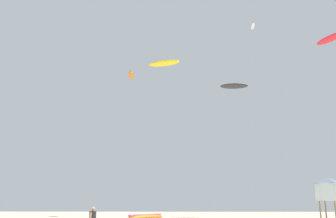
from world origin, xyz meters
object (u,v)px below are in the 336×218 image
object	(u,v)px
kite_aloft_3	(131,75)
kite_aloft_5	(164,63)
kite_aloft_2	(234,86)
kite_grounded_far	(146,218)
lifeguard_tower	(329,189)
kite_aloft_4	(253,26)
kite_aloft_1	(331,38)

from	to	relation	value
kite_aloft_3	kite_aloft_5	xyz separation A→B (m)	(6.01, -15.65, -4.06)
kite_aloft_2	kite_aloft_5	world-z (taller)	kite_aloft_2
kite_grounded_far	lifeguard_tower	distance (m)	18.29
lifeguard_tower	kite_aloft_5	bearing A→B (deg)	171.83
kite_aloft_3	kite_aloft_4	world-z (taller)	kite_aloft_4
lifeguard_tower	kite_aloft_1	size ratio (longest dim) A/B	1.41
lifeguard_tower	kite_aloft_5	xyz separation A→B (m)	(-16.42, 2.36, 14.34)
kite_grounded_far	kite_aloft_4	world-z (taller)	kite_aloft_4
kite_aloft_2	kite_aloft_3	bearing A→B (deg)	165.75
kite_grounded_far	kite_aloft_4	bearing A→B (deg)	30.77
kite_aloft_2	kite_aloft_3	world-z (taller)	kite_aloft_3
kite_aloft_5	kite_aloft_4	bearing A→B (deg)	23.98
kite_aloft_5	kite_aloft_3	bearing A→B (deg)	111.00
lifeguard_tower	kite_aloft_2	xyz separation A→B (m)	(-6.75, 14.02, 15.16)
lifeguard_tower	kite_aloft_2	size ratio (longest dim) A/B	1.03
lifeguard_tower	kite_aloft_3	size ratio (longest dim) A/B	1.15
kite_aloft_1	kite_aloft_3	distance (m)	34.38
kite_aloft_2	kite_aloft_3	xyz separation A→B (m)	(-15.67, 3.98, 3.24)
kite_aloft_4	kite_aloft_5	size ratio (longest dim) A/B	0.54
lifeguard_tower	kite_aloft_5	size ratio (longest dim) A/B	1.05
kite_aloft_2	kite_aloft_4	bearing A→B (deg)	-73.78
kite_aloft_1	kite_aloft_2	xyz separation A→B (m)	(-4.85, 22.87, 3.09)
kite_aloft_2	kite_aloft_3	size ratio (longest dim) A/B	1.12
kite_aloft_2	kite_aloft_3	distance (m)	16.49
kite_grounded_far	kite_aloft_3	world-z (taller)	kite_aloft_3
lifeguard_tower	kite_aloft_3	distance (m)	34.14
kite_aloft_3	kite_aloft_4	distance (m)	20.69
kite_aloft_3	kite_aloft_2	bearing A→B (deg)	-14.25
kite_aloft_1	kite_aloft_2	bearing A→B (deg)	101.96
kite_grounded_far	kite_aloft_1	size ratio (longest dim) A/B	1.87
kite_aloft_3	lifeguard_tower	bearing A→B (deg)	-38.76
kite_aloft_3	kite_aloft_5	world-z (taller)	kite_aloft_3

